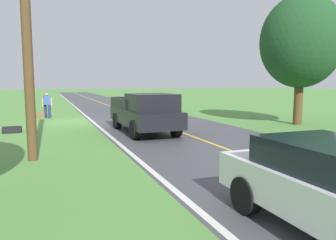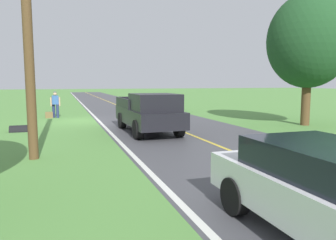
{
  "view_description": "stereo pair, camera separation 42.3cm",
  "coord_description": "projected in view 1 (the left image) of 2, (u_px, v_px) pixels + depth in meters",
  "views": [
    {
      "loc": [
        1.46,
        19.53,
        2.29
      ],
      "look_at": [
        -2.21,
        9.91,
        1.08
      ],
      "focal_mm": 33.99,
      "sensor_mm": 36.0,
      "label": 1
    },
    {
      "loc": [
        1.06,
        19.68,
        2.29
      ],
      "look_at": [
        -2.21,
        9.91,
        1.08
      ],
      "focal_mm": 33.99,
      "sensor_mm": 36.0,
      "label": 2
    }
  ],
  "objects": [
    {
      "name": "ground_plane",
      "position": [
        74.0,
        121.0,
        18.91
      ],
      "size": [
        200.0,
        200.0,
        0.0
      ],
      "primitive_type": "plane",
      "color": "#568E42"
    },
    {
      "name": "road_surface",
      "position": [
        144.0,
        118.0,
        20.43
      ],
      "size": [
        6.94,
        120.0,
        0.0
      ],
      "primitive_type": "cube",
      "color": "#47474C",
      "rests_on": "ground"
    },
    {
      "name": "lane_edge_line",
      "position": [
        92.0,
        121.0,
        19.27
      ],
      "size": [
        0.16,
        117.6,
        0.0
      ],
      "primitive_type": "cube",
      "color": "silver",
      "rests_on": "ground"
    },
    {
      "name": "lane_centre_line",
      "position": [
        144.0,
        118.0,
        20.43
      ],
      "size": [
        0.14,
        117.6,
        0.0
      ],
      "primitive_type": "cube",
      "color": "gold",
      "rests_on": "ground"
    },
    {
      "name": "hitchhiker_walking",
      "position": [
        47.0,
        103.0,
        20.5
      ],
      "size": [
        0.62,
        0.51,
        1.75
      ],
      "color": "navy",
      "rests_on": "ground"
    },
    {
      "name": "suitcase_carried",
      "position": [
        41.0,
        115.0,
        20.33
      ],
      "size": [
        0.48,
        0.24,
        0.41
      ],
      "primitive_type": "cube",
      "rotation": [
        0.0,
        0.0,
        1.67
      ],
      "color": "brown",
      "rests_on": "ground"
    },
    {
      "name": "pickup_truck_passing",
      "position": [
        146.0,
        112.0,
        14.43
      ],
      "size": [
        2.15,
        5.43,
        1.82
      ],
      "color": "black",
      "rests_on": "ground"
    },
    {
      "name": "tree_far_side_near",
      "position": [
        301.0,
        42.0,
        17.02
      ],
      "size": [
        4.32,
        4.32,
        6.97
      ],
      "color": "brown",
      "rests_on": "ground"
    },
    {
      "name": "sedan_near_oncoming",
      "position": [
        146.0,
        102.0,
        25.91
      ],
      "size": [
        2.04,
        4.46,
        1.41
      ],
      "color": "#4C5156",
      "rests_on": "ground"
    },
    {
      "name": "utility_pole_roadside",
      "position": [
        26.0,
        24.0,
        8.99
      ],
      "size": [
        0.28,
        0.28,
        7.87
      ],
      "primitive_type": "cylinder",
      "color": "brown",
      "rests_on": "ground"
    },
    {
      "name": "drainage_culvert",
      "position": [
        12.0,
        133.0,
        14.67
      ],
      "size": [
        0.8,
        0.6,
        0.6
      ],
      "primitive_type": "cylinder",
      "rotation": [
        0.0,
        1.57,
        0.0
      ],
      "color": "black",
      "rests_on": "ground"
    }
  ]
}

